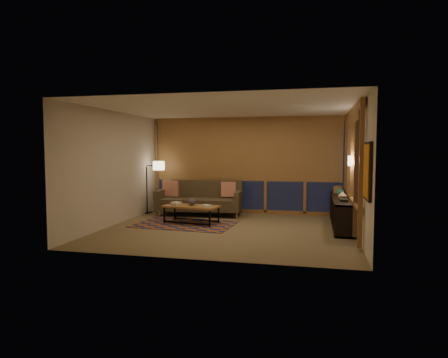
% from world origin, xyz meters
% --- Properties ---
extents(floor, '(5.50, 5.00, 0.01)m').
position_xyz_m(floor, '(0.00, 0.00, 0.00)').
color(floor, '#807151').
rests_on(floor, ground).
extents(ceiling, '(5.50, 5.00, 0.01)m').
position_xyz_m(ceiling, '(0.00, 0.00, 2.70)').
color(ceiling, white).
rests_on(ceiling, walls).
extents(walls, '(5.51, 5.01, 2.70)m').
position_xyz_m(walls, '(0.00, 0.00, 1.35)').
color(walls, beige).
rests_on(walls, floor).
extents(window_wall_back, '(5.30, 0.16, 2.60)m').
position_xyz_m(window_wall_back, '(0.00, 2.43, 1.35)').
color(window_wall_back, '#976739').
rests_on(window_wall_back, walls).
extents(window_wall_right, '(0.16, 3.70, 2.60)m').
position_xyz_m(window_wall_right, '(2.68, 0.60, 1.35)').
color(window_wall_right, '#976739').
rests_on(window_wall_right, walls).
extents(wall_art, '(0.06, 0.74, 0.94)m').
position_xyz_m(wall_art, '(2.71, -1.85, 1.45)').
color(wall_art, '#E33E11').
rests_on(wall_art, walls).
extents(wall_sconce, '(0.12, 0.18, 0.22)m').
position_xyz_m(wall_sconce, '(2.62, 0.45, 1.55)').
color(wall_sconce, beige).
rests_on(wall_sconce, walls).
extents(sofa, '(2.33, 1.07, 0.93)m').
position_xyz_m(sofa, '(-1.19, 1.73, 0.47)').
color(sofa, '#4C3C2B').
rests_on(sofa, floor).
extents(pillow_left, '(0.43, 0.14, 0.43)m').
position_xyz_m(pillow_left, '(-2.06, 1.87, 0.68)').
color(pillow_left, red).
rests_on(pillow_left, sofa).
extents(pillow_right, '(0.42, 0.22, 0.40)m').
position_xyz_m(pillow_right, '(-0.43, 2.02, 0.67)').
color(pillow_right, red).
rests_on(pillow_right, sofa).
extents(area_rug, '(2.43, 1.71, 0.01)m').
position_xyz_m(area_rug, '(-1.14, 0.40, 0.01)').
color(area_rug, '#964F20').
rests_on(area_rug, floor).
extents(coffee_table, '(1.41, 0.83, 0.44)m').
position_xyz_m(coffee_table, '(-1.02, 0.52, 0.22)').
color(coffee_table, '#976739').
rests_on(coffee_table, floor).
extents(book_stack_a, '(0.30, 0.28, 0.07)m').
position_xyz_m(book_stack_a, '(-1.42, 0.56, 0.48)').
color(book_stack_a, beige).
rests_on(book_stack_a, coffee_table).
extents(book_stack_b, '(0.28, 0.26, 0.04)m').
position_xyz_m(book_stack_b, '(-0.62, 0.41, 0.46)').
color(book_stack_b, beige).
rests_on(book_stack_b, coffee_table).
extents(ceramic_pot, '(0.20, 0.20, 0.18)m').
position_xyz_m(ceramic_pot, '(-1.02, 0.53, 0.53)').
color(ceramic_pot, black).
rests_on(ceramic_pot, coffee_table).
extents(floor_lamp, '(0.55, 0.41, 1.48)m').
position_xyz_m(floor_lamp, '(-2.73, 1.77, 0.74)').
color(floor_lamp, black).
rests_on(floor_lamp, floor).
extents(bookshelf, '(0.40, 2.72, 0.68)m').
position_xyz_m(bookshelf, '(2.49, 1.00, 0.34)').
color(bookshelf, black).
rests_on(bookshelf, floor).
extents(basket, '(0.27, 0.27, 0.18)m').
position_xyz_m(basket, '(2.47, 1.92, 0.77)').
color(basket, '#A87546').
rests_on(basket, bookshelf).
extents(teal_bowl, '(0.22, 0.22, 0.18)m').
position_xyz_m(teal_bowl, '(2.49, 1.34, 0.77)').
color(teal_bowl, '#1C675A').
rests_on(teal_bowl, bookshelf).
extents(vase, '(0.23, 0.23, 0.20)m').
position_xyz_m(vase, '(2.49, 0.58, 0.78)').
color(vase, tan).
rests_on(vase, bookshelf).
extents(shelf_book_stack, '(0.20, 0.26, 0.07)m').
position_xyz_m(shelf_book_stack, '(2.49, 0.08, 0.71)').
color(shelf_book_stack, beige).
rests_on(shelf_book_stack, bookshelf).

